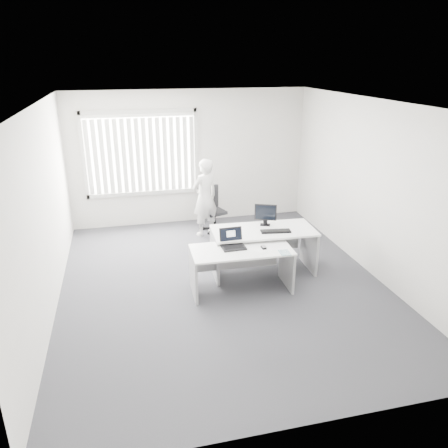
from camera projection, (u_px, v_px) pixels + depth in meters
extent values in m
plane|color=#434449|center=(222.00, 283.00, 6.98)|extent=(6.00, 6.00, 0.00)
cube|color=beige|center=(190.00, 158.00, 9.21)|extent=(5.00, 0.02, 2.80)
cube|color=beige|center=(302.00, 304.00, 3.76)|extent=(5.00, 0.02, 2.80)
cube|color=beige|center=(44.00, 213.00, 5.94)|extent=(0.02, 6.00, 2.80)
cube|color=beige|center=(373.00, 189.00, 7.03)|extent=(0.02, 6.00, 2.80)
cube|color=silver|center=(222.00, 103.00, 5.98)|extent=(5.00, 6.00, 0.02)
cube|color=#B4B3AF|center=(141.00, 154.00, 8.90)|extent=(2.32, 0.06, 1.76)
cube|color=white|center=(241.00, 250.00, 6.57)|extent=(1.53, 0.75, 0.03)
cube|color=#9D9DA0|center=(193.00, 275.00, 6.55)|extent=(0.06, 0.65, 0.66)
cube|color=#9D9DA0|center=(287.00, 266.00, 6.83)|extent=(0.06, 0.65, 0.66)
cube|color=white|center=(264.00, 230.00, 7.11)|extent=(1.70, 0.86, 0.03)
cube|color=#9D9DA0|center=(215.00, 256.00, 7.11)|extent=(0.08, 0.72, 0.73)
cube|color=#9D9DA0|center=(309.00, 248.00, 7.39)|extent=(0.08, 0.72, 0.73)
cylinder|color=black|center=(215.00, 228.00, 9.14)|extent=(0.66, 0.66, 0.07)
cylinder|color=black|center=(214.00, 221.00, 9.08)|extent=(0.06, 0.06, 0.40)
cube|color=black|center=(214.00, 212.00, 9.01)|extent=(0.51, 0.51, 0.06)
cube|color=black|center=(210.00, 197.00, 9.06)|extent=(0.38, 0.17, 0.48)
imported|color=silver|center=(205.00, 198.00, 8.66)|extent=(0.68, 0.58, 1.57)
cube|color=white|center=(263.00, 250.00, 6.54)|extent=(0.28, 0.20, 0.00)
cube|color=white|center=(285.00, 253.00, 6.42)|extent=(0.16, 0.22, 0.01)
cube|color=black|center=(276.00, 231.00, 7.01)|extent=(0.50, 0.23, 0.02)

